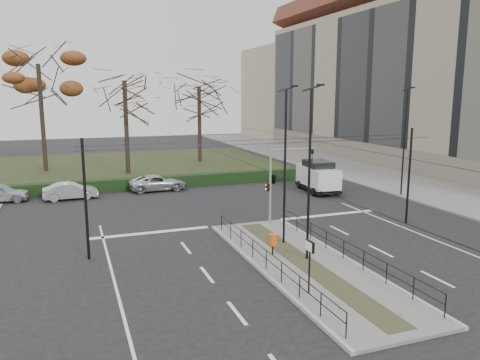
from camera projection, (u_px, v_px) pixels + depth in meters
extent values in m
plane|color=black|center=(282.00, 249.00, 24.55)|extent=(140.00, 140.00, 0.00)
cube|color=#64615F|center=(305.00, 264.00, 22.23)|extent=(4.40, 15.00, 0.14)
cube|color=#64615F|center=(345.00, 168.00, 50.95)|extent=(8.00, 90.00, 0.14)
cube|color=black|center=(110.00, 167.00, 52.03)|extent=(38.00, 26.00, 0.10)
cube|color=black|center=(124.00, 184.00, 39.59)|extent=(38.00, 1.00, 1.00)
cube|color=tan|center=(413.00, 86.00, 54.58)|extent=(12.00, 52.00, 18.00)
cube|color=#202329|center=(369.00, 77.00, 52.36)|extent=(0.10, 50.96, 14.76)
cylinder|color=black|center=(346.00, 326.00, 15.25)|extent=(0.04, 0.04, 0.90)
cylinder|color=black|center=(222.00, 223.00, 27.44)|extent=(0.04, 0.04, 0.90)
cylinder|color=black|center=(445.00, 306.00, 16.65)|extent=(0.04, 0.04, 0.90)
cylinder|color=black|center=(285.00, 217.00, 28.83)|extent=(0.04, 0.04, 0.90)
cylinder|color=black|center=(266.00, 250.00, 21.26)|extent=(0.04, 13.20, 0.04)
cylinder|color=black|center=(344.00, 241.00, 22.66)|extent=(0.04, 13.20, 0.04)
cylinder|color=black|center=(86.00, 200.00, 22.59)|extent=(0.14, 0.14, 6.00)
cylinder|color=black|center=(409.00, 176.00, 29.11)|extent=(0.14, 0.14, 6.00)
cylinder|color=black|center=(276.00, 143.00, 24.47)|extent=(20.00, 0.02, 0.02)
cylinder|color=black|center=(261.00, 140.00, 26.32)|extent=(20.00, 0.02, 0.02)
cylinder|color=black|center=(232.00, 157.00, 20.55)|extent=(0.02, 34.00, 0.02)
cylinder|color=black|center=(366.00, 151.00, 22.93)|extent=(0.02, 34.00, 0.02)
cylinder|color=gray|center=(270.00, 184.00, 28.66)|extent=(0.15, 0.15, 4.93)
cylinder|color=gray|center=(293.00, 149.00, 28.80)|extent=(3.03, 0.09, 0.09)
imported|color=black|center=(312.00, 156.00, 29.33)|extent=(0.18, 0.20, 0.85)
imported|color=black|center=(273.00, 178.00, 28.66)|extent=(0.94, 1.92, 0.76)
cube|color=black|center=(268.00, 187.00, 28.64)|extent=(0.21, 0.15, 0.47)
sphere|color=#FF0C0C|center=(266.00, 185.00, 28.58)|extent=(0.10, 0.10, 0.10)
sphere|color=#0CE533|center=(266.00, 189.00, 28.63)|extent=(0.10, 0.10, 0.10)
cylinder|color=black|center=(273.00, 249.00, 23.33)|extent=(0.08, 0.08, 0.51)
cylinder|color=#D35B0C|center=(273.00, 240.00, 23.24)|extent=(0.41, 0.41, 0.57)
cylinder|color=black|center=(309.00, 269.00, 18.61)|extent=(0.07, 0.07, 2.09)
cube|color=black|center=(310.00, 246.00, 18.44)|extent=(0.10, 0.57, 0.44)
cube|color=beige|center=(309.00, 246.00, 18.42)|extent=(0.02, 0.50, 0.37)
cylinder|color=black|center=(309.00, 176.00, 22.01)|extent=(0.12, 0.12, 8.16)
cube|color=black|center=(321.00, 85.00, 21.40)|extent=(0.36, 0.14, 0.10)
cylinder|color=black|center=(285.00, 168.00, 24.46)|extent=(0.12, 0.12, 8.15)
cube|color=black|center=(294.00, 86.00, 23.85)|extent=(0.36, 0.14, 0.10)
cylinder|color=black|center=(404.00, 143.00, 36.60)|extent=(0.12, 0.12, 8.25)
cube|color=black|center=(413.00, 87.00, 35.98)|extent=(0.36, 0.14, 0.10)
imported|color=#B2B6BB|center=(70.00, 191.00, 36.12)|extent=(4.11, 1.65, 1.33)
imported|color=#B2B6BB|center=(158.00, 183.00, 39.51)|extent=(4.85, 2.39, 1.32)
cube|color=silver|center=(318.00, 176.00, 38.98)|extent=(2.53, 5.03, 1.57)
cube|color=black|center=(318.00, 165.00, 38.81)|extent=(2.14, 2.84, 0.73)
cube|color=black|center=(317.00, 188.00, 39.16)|extent=(2.58, 5.13, 0.18)
cylinder|color=black|center=(337.00, 191.00, 37.87)|extent=(0.29, 0.68, 0.66)
cylinder|color=black|center=(314.00, 192.00, 37.38)|extent=(0.29, 0.68, 0.66)
cylinder|color=black|center=(321.00, 183.00, 40.92)|extent=(0.29, 0.68, 0.66)
cylinder|color=black|center=(299.00, 185.00, 40.43)|extent=(0.29, 0.68, 0.66)
cylinder|color=black|center=(42.00, 118.00, 48.20)|extent=(0.44, 0.44, 10.95)
ellipsoid|color=#603316|center=(38.00, 64.00, 47.21)|extent=(8.92, 8.92, 6.88)
cylinder|color=black|center=(200.00, 124.00, 55.14)|extent=(0.44, 0.44, 8.83)
cylinder|color=black|center=(126.00, 128.00, 46.80)|extent=(0.44, 0.44, 9.26)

